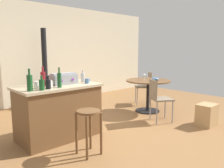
% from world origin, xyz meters
% --- Properties ---
extents(ground_plane, '(8.80, 8.80, 0.00)m').
position_xyz_m(ground_plane, '(0.00, 0.00, 0.00)').
color(ground_plane, olive).
extents(back_wall, '(8.00, 0.10, 2.70)m').
position_xyz_m(back_wall, '(0.00, 3.02, 1.35)').
color(back_wall, beige).
rests_on(back_wall, ground_plane).
extents(kitchen_island, '(1.35, 0.75, 0.89)m').
position_xyz_m(kitchen_island, '(-0.98, 0.41, 0.45)').
color(kitchen_island, brown).
rests_on(kitchen_island, ground_plane).
extents(wooden_stool, '(0.33, 0.33, 0.64)m').
position_xyz_m(wooden_stool, '(-0.99, -0.44, 0.47)').
color(wooden_stool, brown).
rests_on(wooden_stool, ground_plane).
extents(dining_table, '(1.05, 1.05, 0.76)m').
position_xyz_m(dining_table, '(1.40, 0.41, 0.58)').
color(dining_table, black).
rests_on(dining_table, ground_plane).
extents(folding_chair_near, '(0.56, 0.56, 0.88)m').
position_xyz_m(folding_chair_near, '(1.97, 0.95, 0.52)').
color(folding_chair_near, '#7F705B').
rests_on(folding_chair_near, ground_plane).
extents(folding_chair_far, '(0.55, 0.55, 0.87)m').
position_xyz_m(folding_chair_far, '(0.95, -0.22, 0.52)').
color(folding_chair_far, '#7F705B').
rests_on(folding_chair_far, ground_plane).
extents(wood_stove, '(0.44, 0.45, 2.01)m').
position_xyz_m(wood_stove, '(-0.16, 2.52, 0.49)').
color(wood_stove, black).
rests_on(wood_stove, ground_plane).
extents(toolbox, '(0.44, 0.25, 0.19)m').
position_xyz_m(toolbox, '(-0.84, 0.45, 0.98)').
color(toolbox, gray).
rests_on(toolbox, kitchen_island).
extents(bottle_0, '(0.07, 0.07, 0.31)m').
position_xyz_m(bottle_0, '(-1.06, 0.20, 1.01)').
color(bottle_0, '#194C23').
rests_on(bottle_0, kitchen_island).
extents(bottle_1, '(0.07, 0.07, 0.26)m').
position_xyz_m(bottle_1, '(-1.37, 0.61, 1.00)').
color(bottle_1, '#B7B2AD').
rests_on(bottle_1, kitchen_island).
extents(bottle_2, '(0.08, 0.08, 0.21)m').
position_xyz_m(bottle_2, '(-1.37, 0.16, 0.98)').
color(bottle_2, '#194C23').
rests_on(bottle_2, kitchen_island).
extents(bottle_3, '(0.08, 0.08, 0.19)m').
position_xyz_m(bottle_3, '(-1.26, 0.19, 0.97)').
color(bottle_3, black).
rests_on(bottle_3, kitchen_island).
extents(bottle_4, '(0.08, 0.08, 0.32)m').
position_xyz_m(bottle_4, '(-1.53, 0.21, 1.02)').
color(bottle_4, '#194C23').
rests_on(bottle_4, kitchen_island).
extents(bottle_5, '(0.07, 0.07, 0.22)m').
position_xyz_m(bottle_5, '(-0.46, 0.43, 0.98)').
color(bottle_5, '#B7B2AD').
rests_on(bottle_5, kitchen_island).
extents(bottle_6, '(0.08, 0.08, 0.31)m').
position_xyz_m(bottle_6, '(-1.17, 0.53, 1.01)').
color(bottle_6, maroon).
rests_on(bottle_6, kitchen_island).
extents(cup_0, '(0.12, 0.08, 0.11)m').
position_xyz_m(cup_0, '(-1.36, 0.37, 0.95)').
color(cup_0, white).
rests_on(cup_0, kitchen_island).
extents(cup_1, '(0.11, 0.08, 0.10)m').
position_xyz_m(cup_1, '(-1.14, 0.36, 0.94)').
color(cup_1, white).
rests_on(cup_1, kitchen_island).
extents(cup_2, '(0.11, 0.08, 0.08)m').
position_xyz_m(cup_2, '(-0.49, 0.26, 0.94)').
color(cup_2, '#4C7099').
rests_on(cup_2, kitchen_island).
extents(cup_3, '(0.12, 0.08, 0.11)m').
position_xyz_m(cup_3, '(-0.57, 0.63, 0.95)').
color(cup_3, '#383838').
rests_on(cup_3, kitchen_island).
extents(wine_glass, '(0.07, 0.07, 0.14)m').
position_xyz_m(wine_glass, '(1.36, 0.49, 0.86)').
color(wine_glass, silver).
rests_on(wine_glass, dining_table).
extents(serving_bowl, '(0.18, 0.18, 0.07)m').
position_xyz_m(serving_bowl, '(1.48, 0.26, 0.79)').
color(serving_bowl, '#4C7099').
rests_on(serving_bowl, dining_table).
extents(cardboard_box, '(0.41, 0.31, 0.42)m').
position_xyz_m(cardboard_box, '(1.46, -1.01, 0.21)').
color(cardboard_box, tan).
rests_on(cardboard_box, ground_plane).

